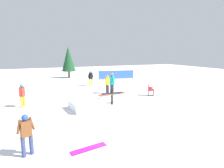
% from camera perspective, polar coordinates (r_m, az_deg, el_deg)
% --- Properties ---
extents(ground_plane, '(60.00, 60.00, 0.00)m').
position_cam_1_polar(ground_plane, '(11.26, 0.00, -6.68)').
color(ground_plane, white).
extents(rail_feature, '(1.83, 0.54, 0.73)m').
position_cam_1_polar(rail_feature, '(11.10, 0.00, -3.70)').
color(rail_feature, black).
rests_on(rail_feature, ground).
extents(snow_kicker_ramp, '(2.00, 1.74, 0.50)m').
position_cam_1_polar(snow_kicker_ramp, '(10.44, -8.18, -6.71)').
color(snow_kicker_ramp, white).
rests_on(snow_kicker_ramp, ground).
extents(main_rider_on_rail, '(1.36, 0.68, 1.29)m').
position_cam_1_polar(main_rider_on_rail, '(10.94, 0.00, 0.15)').
color(main_rider_on_rail, navy).
rests_on(main_rider_on_rail, rail_feature).
extents(bystander_brown, '(0.55, 0.28, 1.38)m').
position_cam_1_polar(bystander_brown, '(6.33, -26.22, -14.11)').
color(bystander_brown, navy).
rests_on(bystander_brown, ground).
extents(bystander_red, '(0.33, 0.55, 1.41)m').
position_cam_1_polar(bystander_red, '(11.85, -27.27, -3.01)').
color(bystander_red, gold).
rests_on(bystander_red, ground).
extents(bystander_black, '(0.65, 0.34, 1.49)m').
position_cam_1_polar(bystander_black, '(17.42, -6.98, 2.11)').
color(bystander_black, yellow).
rests_on(bystander_black, ground).
extents(bystander_yellow, '(0.51, 0.51, 1.50)m').
position_cam_1_polar(bystander_yellow, '(14.02, -1.52, 0.24)').
color(bystander_yellow, '#2A2328').
rests_on(bystander_yellow, ground).
extents(loose_snowboard_white, '(0.73, 1.53, 0.02)m').
position_cam_1_polar(loose_snowboard_white, '(8.37, -0.66, -12.70)').
color(loose_snowboard_white, white).
rests_on(loose_snowboard_white, ground).
extents(loose_snowboard_magenta, '(1.32, 0.48, 0.02)m').
position_cam_1_polar(loose_snowboard_magenta, '(6.47, -7.58, -20.16)').
color(loose_snowboard_magenta, '#C41D9D').
rests_on(loose_snowboard_magenta, ground).
extents(folding_chair, '(0.60, 0.60, 0.88)m').
position_cam_1_polar(folding_chair, '(13.74, 12.43, -2.02)').
color(folding_chair, '#3F3F44').
rests_on(folding_chair, ground).
extents(backpack_on_snow, '(0.30, 0.35, 0.34)m').
position_cam_1_polar(backpack_on_snow, '(15.51, 12.46, -1.56)').
color(backpack_on_snow, red).
rests_on(backpack_on_snow, ground).
extents(safety_fence, '(4.31, 0.83, 1.10)m').
position_cam_1_polar(safety_fence, '(21.50, 1.37, 3.09)').
color(safety_fence, blue).
rests_on(safety_fence, ground).
extents(pine_tree_far, '(1.76, 1.76, 4.01)m').
position_cam_1_polar(pine_tree_far, '(23.53, -14.05, 7.89)').
color(pine_tree_far, '#4C331E').
rests_on(pine_tree_far, ground).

